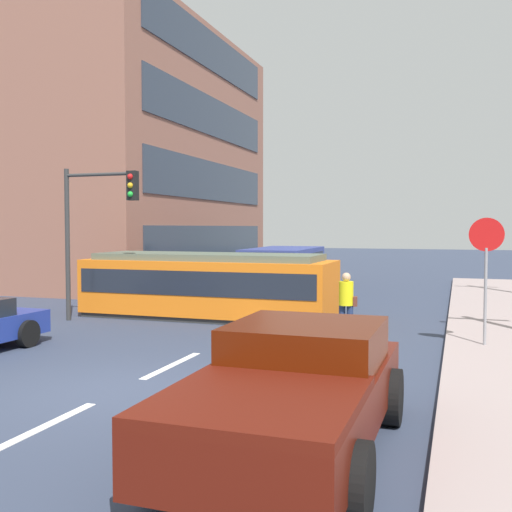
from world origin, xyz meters
TOP-DOWN VIEW (x-y plane):
  - ground_plane at (0.00, 10.00)m, footprint 120.00×120.00m
  - lane_stripe_0 at (0.00, -2.00)m, footprint 0.16×2.40m
  - lane_stripe_1 at (0.00, 2.00)m, footprint 0.16×2.40m
  - lane_stripe_2 at (0.00, 6.00)m, footprint 0.16×2.40m
  - lane_stripe_3 at (0.00, 14.16)m, footprint 0.16×2.40m
  - lane_stripe_4 at (0.00, 20.16)m, footprint 0.16×2.40m
  - corner_building at (-13.41, 18.88)m, footprint 14.29×16.35m
  - streetcar_tram at (-1.88, 8.16)m, footprint 7.80×2.57m
  - city_bus at (-1.63, 15.69)m, footprint 2.71×5.60m
  - pedestrian_crossing at (2.83, 5.99)m, footprint 0.46×0.36m
  - pickup_truck_parked at (3.59, -1.71)m, footprint 2.29×5.01m
  - parked_sedan_mid at (-4.81, 12.12)m, footprint 2.09×4.05m
  - parked_sedan_far at (-5.10, 19.11)m, footprint 1.95×4.54m
  - parked_sedan_furthest at (-5.55, 25.70)m, footprint 2.00×4.22m
  - stop_sign at (6.05, 5.59)m, footprint 0.76×0.07m
  - traffic_light_mast at (-4.64, 6.25)m, footprint 2.45×0.33m

SIDE VIEW (x-z plane):
  - ground_plane at x=0.00m, z-range 0.00..0.00m
  - lane_stripe_0 at x=0.00m, z-range 0.00..0.01m
  - lane_stripe_1 at x=0.00m, z-range 0.00..0.01m
  - lane_stripe_2 at x=0.00m, z-range 0.00..0.01m
  - lane_stripe_3 at x=0.00m, z-range 0.00..0.01m
  - lane_stripe_4 at x=0.00m, z-range 0.00..0.01m
  - parked_sedan_furthest at x=-5.55m, z-range 0.03..1.22m
  - parked_sedan_mid at x=-4.81m, z-range 0.03..1.22m
  - parked_sedan_far at x=-5.10m, z-range 0.03..1.22m
  - pickup_truck_parked at x=3.59m, z-range 0.02..1.57m
  - pedestrian_crossing at x=2.83m, z-range 0.11..1.78m
  - streetcar_tram at x=-1.88m, z-range 0.03..2.03m
  - city_bus at x=-1.63m, z-range 0.14..2.05m
  - stop_sign at x=6.05m, z-range 0.75..3.63m
  - traffic_light_mast at x=-4.64m, z-range 0.91..5.46m
  - corner_building at x=-13.41m, z-range 0.00..12.80m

